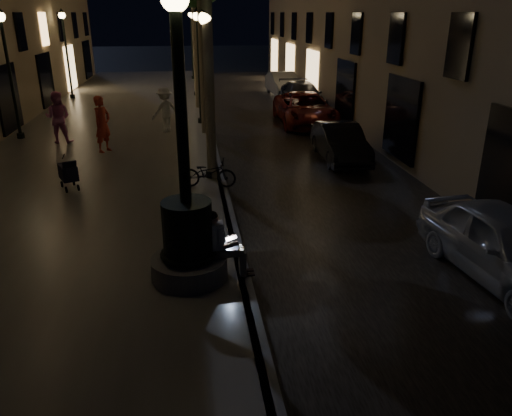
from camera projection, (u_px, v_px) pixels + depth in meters
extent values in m
plane|color=black|center=(209.00, 132.00, 21.47)|extent=(120.00, 120.00, 0.00)
cube|color=black|center=(278.00, 129.00, 21.85)|extent=(6.00, 45.00, 0.02)
cube|color=#67635B|center=(114.00, 132.00, 20.92)|extent=(8.00, 45.00, 0.20)
cube|color=#59595B|center=(209.00, 129.00, 21.43)|extent=(0.25, 45.00, 0.20)
cylinder|color=#59595B|center=(190.00, 267.00, 9.21)|extent=(1.40, 1.40, 0.40)
cylinder|color=black|center=(188.00, 230.00, 8.94)|extent=(0.90, 0.90, 1.10)
torus|color=black|center=(189.00, 253.00, 9.10)|extent=(1.04, 1.04, 0.10)
torus|color=black|center=(186.00, 210.00, 8.79)|extent=(0.89, 0.89, 0.09)
cylinder|color=black|center=(181.00, 110.00, 8.15)|extent=(0.20, 0.20, 3.20)
cube|color=tan|center=(219.00, 252.00, 9.18)|extent=(0.34, 0.23, 0.17)
cube|color=white|center=(215.00, 236.00, 9.05)|extent=(0.42, 0.25, 0.54)
sphere|color=tan|center=(213.00, 218.00, 8.92)|extent=(0.20, 0.20, 0.20)
sphere|color=black|center=(213.00, 216.00, 8.90)|extent=(0.20, 0.20, 0.20)
cube|color=tan|center=(232.00, 253.00, 9.13)|extent=(0.44, 0.12, 0.13)
cube|color=tan|center=(231.00, 249.00, 9.28)|extent=(0.44, 0.12, 0.13)
cube|color=tan|center=(243.00, 264.00, 9.24)|extent=(0.12, 0.11, 0.49)
cube|color=tan|center=(242.00, 260.00, 9.40)|extent=(0.12, 0.11, 0.49)
cube|color=black|center=(248.00, 275.00, 9.34)|extent=(0.25, 0.09, 0.03)
cube|color=black|center=(247.00, 270.00, 9.49)|extent=(0.25, 0.09, 0.03)
cube|color=black|center=(232.00, 247.00, 9.18)|extent=(0.23, 0.31, 0.02)
cube|color=black|center=(224.00, 243.00, 9.12)|extent=(0.08, 0.31, 0.20)
cube|color=#B2D3FF|center=(225.00, 243.00, 9.12)|extent=(0.06, 0.28, 0.17)
cylinder|color=#6B604C|center=(210.00, 92.00, 14.00)|extent=(0.28, 0.28, 5.00)
cylinder|color=#6B604C|center=(203.00, 68.00, 19.52)|extent=(0.28, 0.28, 5.10)
cylinder|color=#6B604C|center=(196.00, 58.00, 25.07)|extent=(0.28, 0.28, 4.90)
cylinder|color=#6B604C|center=(195.00, 47.00, 30.56)|extent=(0.28, 0.28, 5.20)
cylinder|color=black|center=(211.00, 174.00, 14.87)|extent=(0.28, 0.28, 0.20)
cylinder|color=black|center=(208.00, 103.00, 14.10)|extent=(0.12, 0.12, 4.40)
sphere|color=#FFD88C|center=(205.00, 18.00, 13.28)|extent=(0.36, 0.36, 0.36)
cone|color=black|center=(205.00, 8.00, 13.19)|extent=(0.30, 0.30, 0.22)
cylinder|color=black|center=(201.00, 120.00, 22.24)|extent=(0.28, 0.28, 0.20)
cylinder|color=black|center=(199.00, 72.00, 21.48)|extent=(0.12, 0.12, 4.40)
sphere|color=#FFD88C|center=(197.00, 16.00, 20.65)|extent=(0.36, 0.36, 0.36)
cone|color=black|center=(197.00, 10.00, 20.56)|extent=(0.30, 0.30, 0.22)
cylinder|color=black|center=(196.00, 94.00, 29.62)|extent=(0.28, 0.28, 0.20)
cylinder|color=black|center=(195.00, 57.00, 28.85)|extent=(0.12, 0.12, 4.40)
sphere|color=#FFD88C|center=(193.00, 15.00, 28.03)|extent=(0.36, 0.36, 0.36)
cone|color=black|center=(193.00, 10.00, 27.94)|extent=(0.30, 0.30, 0.22)
cylinder|color=black|center=(194.00, 77.00, 37.00)|extent=(0.28, 0.28, 0.20)
cylinder|color=black|center=(192.00, 48.00, 36.23)|extent=(0.12, 0.12, 4.40)
sphere|color=#FFD88C|center=(191.00, 15.00, 35.41)|extent=(0.36, 0.36, 0.36)
cone|color=black|center=(191.00, 11.00, 35.31)|extent=(0.30, 0.30, 0.22)
cylinder|color=black|center=(21.00, 136.00, 19.50)|extent=(0.28, 0.28, 0.20)
cylinder|color=black|center=(11.00, 81.00, 18.73)|extent=(0.12, 0.12, 4.40)
sphere|color=#FFD88C|center=(0.00, 17.00, 17.90)|extent=(0.36, 0.36, 0.36)
cylinder|color=black|center=(73.00, 96.00, 28.72)|extent=(0.28, 0.28, 0.20)
cylinder|color=black|center=(68.00, 58.00, 27.95)|extent=(0.12, 0.12, 4.40)
sphere|color=#FFD88C|center=(62.00, 15.00, 27.12)|extent=(0.36, 0.36, 0.36)
cone|color=black|center=(61.00, 10.00, 27.03)|extent=(0.30, 0.30, 0.22)
cube|color=black|center=(68.00, 172.00, 13.73)|extent=(0.64, 0.78, 0.40)
cube|color=black|center=(69.00, 165.00, 13.38)|extent=(0.39, 0.29, 0.26)
cylinder|color=black|center=(66.00, 190.00, 13.58)|extent=(0.11, 0.18, 0.18)
cylinder|color=black|center=(78.00, 188.00, 13.74)|extent=(0.11, 0.18, 0.18)
cylinder|color=black|center=(62.00, 184.00, 14.01)|extent=(0.11, 0.18, 0.18)
cylinder|color=black|center=(74.00, 182.00, 14.16)|extent=(0.11, 0.18, 0.18)
cylinder|color=black|center=(63.00, 157.00, 13.88)|extent=(0.19, 0.38, 0.25)
imported|color=#999CA0|center=(506.00, 245.00, 9.40)|extent=(2.06, 4.24, 1.39)
imported|color=black|center=(340.00, 142.00, 17.15)|extent=(1.45, 3.83, 1.25)
imported|color=maroon|center=(305.00, 109.00, 22.59)|extent=(2.49, 5.17, 1.42)
imported|color=#2E2F33|center=(302.00, 96.00, 26.08)|extent=(2.03, 4.84, 1.40)
imported|color=gray|center=(283.00, 84.00, 30.61)|extent=(1.65, 4.31, 1.40)
imported|color=red|center=(102.00, 124.00, 17.32)|extent=(0.78, 0.85, 1.95)
imported|color=pink|center=(58.00, 117.00, 18.53)|extent=(1.01, 0.83, 1.91)
imported|color=silver|center=(165.00, 110.00, 20.22)|extent=(1.34, 1.19, 1.81)
imported|color=black|center=(208.00, 173.00, 13.94)|extent=(1.63, 0.84, 0.82)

